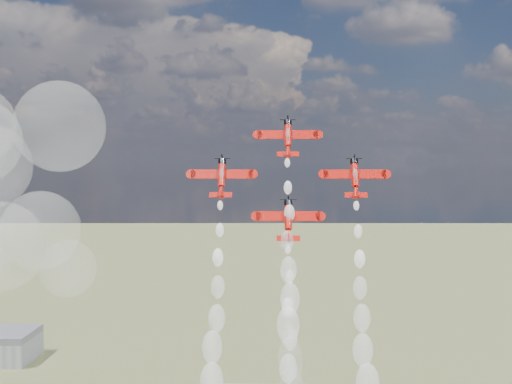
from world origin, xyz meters
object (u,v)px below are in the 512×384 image
at_px(plane_left, 221,177).
at_px(plane_lead, 288,137).
at_px(plane_right, 355,177).
at_px(plane_slot, 288,219).

bearing_deg(plane_left, plane_lead, 19.22).
xyz_separation_m(plane_right, plane_slot, (-12.47, -4.35, -7.57)).
xyz_separation_m(plane_left, plane_right, (24.94, 0.00, 0.00)).
bearing_deg(plane_right, plane_lead, 160.78).
relative_size(plane_lead, plane_left, 1.00).
height_order(plane_left, plane_slot, plane_left).
bearing_deg(plane_slot, plane_left, 160.78).
bearing_deg(plane_left, plane_right, 0.00).
distance_m(plane_left, plane_slot, 15.22).
relative_size(plane_right, plane_slot, 1.00).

